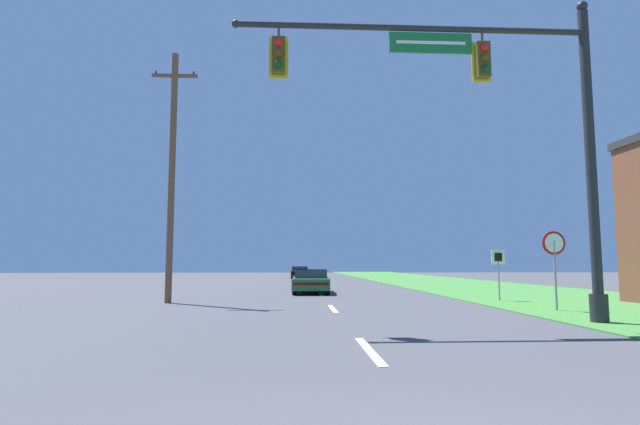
# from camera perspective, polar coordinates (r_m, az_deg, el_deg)

# --- Properties ---
(grass_verge_right) EXTENTS (10.00, 110.00, 0.04)m
(grass_verge_right) POSITION_cam_1_polar(r_m,az_deg,el_deg) (34.91, 16.92, -8.04)
(grass_verge_right) COLOR #428438
(grass_verge_right) RESTS_ON ground
(road_center_line) EXTENTS (0.16, 34.80, 0.01)m
(road_center_line) POSITION_cam_1_polar(r_m,az_deg,el_deg) (24.89, 0.01, -9.31)
(road_center_line) COLOR silver
(road_center_line) RESTS_ON ground
(signal_mast) EXTENTS (9.57, 0.47, 8.50)m
(signal_mast) POSITION_cam_1_polar(r_m,az_deg,el_deg) (14.04, 20.44, 9.80)
(signal_mast) COLOR #232326
(signal_mast) RESTS_ON grass_verge_right
(car_ahead) EXTENTS (1.99, 4.52, 1.19)m
(car_ahead) POSITION_cam_1_polar(r_m,az_deg,el_deg) (25.84, -1.02, -7.85)
(car_ahead) COLOR black
(car_ahead) RESTS_ON ground
(far_car) EXTENTS (1.82, 4.66, 1.19)m
(far_car) POSITION_cam_1_polar(r_m,az_deg,el_deg) (51.73, -2.33, -6.84)
(far_car) COLOR black
(far_car) RESTS_ON ground
(stop_sign) EXTENTS (0.76, 0.07, 2.50)m
(stop_sign) POSITION_cam_1_polar(r_m,az_deg,el_deg) (17.63, 25.19, -4.15)
(stop_sign) COLOR gray
(stop_sign) RESTS_ON grass_verge_right
(route_sign_post) EXTENTS (0.55, 0.06, 2.03)m
(route_sign_post) POSITION_cam_1_polar(r_m,az_deg,el_deg) (21.42, 19.71, -5.46)
(route_sign_post) COLOR gray
(route_sign_post) RESTS_ON grass_verge_right
(utility_pole_near) EXTENTS (1.80, 0.26, 9.92)m
(utility_pole_near) POSITION_cam_1_polar(r_m,az_deg,el_deg) (20.54, -16.57, 4.52)
(utility_pole_near) COLOR brown
(utility_pole_near) RESTS_ON ground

